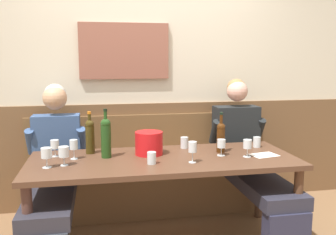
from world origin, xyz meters
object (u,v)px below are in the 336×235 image
at_px(wine_glass_center_front, 221,145).
at_px(ice_bucket, 149,143).
at_px(person_center_right_seat, 54,166).
at_px(water_tumbler_center, 152,158).
at_px(wine_glass_right_end, 55,145).
at_px(wine_bottle_clear_water, 90,135).
at_px(person_left_seat, 249,155).
at_px(wine_glass_mid_left, 46,153).
at_px(dining_table, 164,168).
at_px(wine_glass_center_rear, 247,145).
at_px(wine_glass_by_bottle, 64,153).
at_px(wine_bottle_green_tall, 106,137).
at_px(water_tumbler_right, 257,142).
at_px(wine_glass_near_bucket, 193,148).
at_px(wall_bench, 151,183).
at_px(water_tumbler_left, 184,143).
at_px(wine_glass_left_end, 74,145).
at_px(wine_bottle_amber_mid, 221,136).

bearing_deg(wine_glass_center_front, ice_bucket, 165.30).
xyz_separation_m(person_center_right_seat, water_tumbler_center, (0.76, -0.45, 0.15)).
distance_m(wine_glass_right_end, wine_glass_center_front, 1.33).
height_order(ice_bucket, wine_glass_right_end, ice_bucket).
distance_m(wine_bottle_clear_water, wine_glass_center_front, 1.08).
bearing_deg(person_left_seat, wine_glass_mid_left, -166.19).
relative_size(dining_table, wine_glass_center_rear, 14.84).
bearing_deg(wine_glass_by_bottle, wine_bottle_green_tall, 28.97).
bearing_deg(ice_bucket, person_center_right_seat, 167.20).
bearing_deg(water_tumbler_right, wine_glass_center_front, -151.65).
xyz_separation_m(wine_glass_near_bucket, wine_glass_right_end, (-1.03, 0.37, -0.02)).
bearing_deg(wall_bench, wine_glass_center_front, -55.95).
xyz_separation_m(wine_glass_center_rear, water_tumbler_right, (0.21, 0.30, -0.05)).
bearing_deg(person_left_seat, water_tumbler_right, -80.63).
xyz_separation_m(water_tumbler_left, water_tumbler_center, (-0.35, -0.43, -0.00)).
relative_size(wine_glass_mid_left, water_tumbler_left, 1.49).
relative_size(person_center_right_seat, water_tumbler_center, 14.10).
relative_size(wine_glass_left_end, wine_glass_center_front, 1.15).
bearing_deg(person_left_seat, wine_bottle_clear_water, -177.48).
bearing_deg(ice_bucket, wine_glass_left_end, -176.68).
distance_m(wine_glass_center_front, water_tumbler_center, 0.60).
distance_m(person_center_right_seat, wine_glass_by_bottle, 0.45).
xyz_separation_m(wine_glass_near_bucket, water_tumbler_center, (-0.31, 0.03, -0.07)).
relative_size(wine_glass_left_end, wine_glass_right_end, 1.14).
relative_size(person_center_right_seat, ice_bucket, 5.63).
distance_m(dining_table, water_tumbler_left, 0.39).
bearing_deg(water_tumbler_left, wine_bottle_amber_mid, -36.47).
bearing_deg(person_left_seat, water_tumbler_center, -154.45).
distance_m(wine_glass_near_bucket, wine_glass_by_bottle, 0.95).
relative_size(wall_bench, wine_bottle_clear_water, 6.86).
bearing_deg(water_tumbler_right, wine_glass_right_end, 179.93).
relative_size(person_left_seat, water_tumbler_center, 14.41).
bearing_deg(water_tumbler_center, person_center_right_seat, 149.09).
height_order(water_tumbler_left, water_tumbler_center, water_tumbler_left).
relative_size(wine_glass_left_end, wine_glass_near_bucket, 0.96).
distance_m(wine_glass_right_end, water_tumbler_left, 1.08).
relative_size(wall_bench, wine_bottle_green_tall, 6.14).
height_order(wine_glass_near_bucket, wine_glass_center_front, wine_glass_near_bucket).
distance_m(ice_bucket, wine_glass_center_front, 0.59).
xyz_separation_m(wall_bench, wine_glass_center_rear, (0.66, -0.77, 0.54)).
bearing_deg(wine_glass_by_bottle, wall_bench, 44.91).
relative_size(wine_bottle_amber_mid, water_tumbler_right, 3.69).
xyz_separation_m(wine_glass_right_end, wine_glass_center_rear, (1.50, -0.30, 0.01)).
relative_size(wine_bottle_amber_mid, wine_glass_by_bottle, 2.38).
bearing_deg(water_tumbler_left, wine_glass_left_end, -168.52).
bearing_deg(wine_glass_center_front, water_tumbler_right, 28.35).
xyz_separation_m(wine_bottle_green_tall, wine_glass_center_front, (0.91, -0.12, -0.08)).
bearing_deg(wine_glass_center_rear, wall_bench, 130.48).
height_order(wine_glass_left_end, water_tumbler_left, wine_glass_left_end).
xyz_separation_m(wine_bottle_clear_water, wine_glass_right_end, (-0.28, -0.05, -0.06)).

